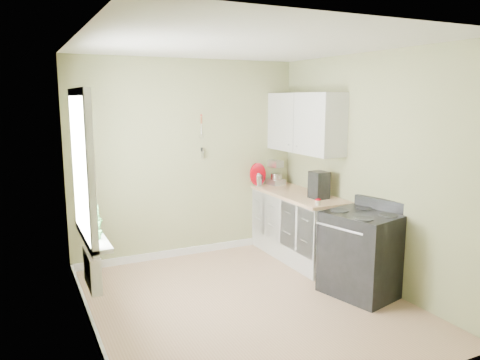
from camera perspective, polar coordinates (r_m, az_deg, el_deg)
name	(u,v)px	position (r m, az deg, el deg)	size (l,w,h in m)	color
floor	(247,304)	(5.21, 0.80, -14.88)	(3.20, 3.60, 0.02)	#A97D5D
ceiling	(247,43)	(4.76, 0.88, 16.35)	(3.20, 3.60, 0.02)	white
wall_back	(187,159)	(6.45, -6.42, 2.52)	(3.20, 0.02, 2.70)	#989B69
wall_left	(84,194)	(4.34, -18.54, -1.62)	(0.02, 3.60, 2.70)	#989B69
wall_right	(369,170)	(5.70, 15.45, 1.23)	(0.02, 3.60, 2.70)	#989B69
base_cabinets	(298,227)	(6.49, 7.14, -5.71)	(0.60, 1.60, 0.87)	silver
countertop	(299,195)	(6.38, 7.15, -1.78)	(0.64, 1.60, 0.04)	tan
upper_cabinets	(305,123)	(6.41, 7.87, 6.93)	(0.35, 1.40, 0.80)	silver
window	(81,167)	(4.60, -18.84, 1.54)	(0.06, 1.14, 1.44)	white
window_sill	(93,235)	(4.75, -17.50, -6.42)	(0.18, 1.14, 0.04)	white
radiator	(92,270)	(4.80, -17.56, -10.39)	(0.12, 0.50, 0.35)	white
wall_utensils	(202,143)	(6.47, -4.70, 4.48)	(0.02, 0.14, 0.58)	tan
stove	(362,253)	(5.45, 14.64, -8.62)	(0.84, 0.90, 1.06)	black
stand_mixer	(274,173)	(6.98, 4.13, 0.89)	(0.24, 0.36, 0.40)	#B2B2B7
kettle	(258,179)	(6.84, 2.20, 0.08)	(0.19, 0.11, 0.19)	silver
coffee_maker	(319,186)	(6.06, 9.59, -0.69)	(0.21, 0.23, 0.35)	black
red_tray	(258,174)	(6.83, 2.21, 0.69)	(0.34, 0.34, 0.02)	#C3010F
jar	(318,202)	(5.70, 9.48, -2.67)	(0.07, 0.07, 0.07)	#B5AE8C
plant_a	(97,225)	(4.49, -17.05, -5.24)	(0.14, 0.10, 0.28)	#2F6D31
plant_b	(93,219)	(4.69, -17.45, -4.55)	(0.16, 0.13, 0.29)	#2F6D31
plant_c	(88,211)	(5.02, -18.06, -3.56)	(0.17, 0.17, 0.30)	#2F6D31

